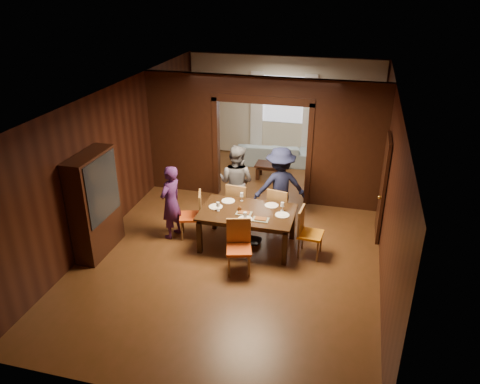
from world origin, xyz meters
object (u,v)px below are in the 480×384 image
(person_navy, at_px, (280,186))
(coffee_table, at_px, (271,171))
(dining_table, at_px, (247,228))
(chair_far_l, at_px, (239,203))
(person_purple, at_px, (171,202))
(chair_right, at_px, (311,233))
(person_grey, at_px, (236,182))
(chair_near, at_px, (239,248))
(sofa, at_px, (272,153))
(chair_far_r, at_px, (280,208))
(chair_left, at_px, (191,215))
(hutch, at_px, (95,204))

(person_navy, height_order, coffee_table, person_navy)
(dining_table, xyz_separation_m, chair_far_l, (-0.39, 0.84, 0.10))
(person_purple, distance_m, chair_right, 2.83)
(coffee_table, bearing_deg, person_grey, -98.13)
(chair_far_l, relative_size, chair_near, 1.00)
(person_grey, bearing_deg, sofa, -80.52)
(sofa, bearing_deg, coffee_table, 93.31)
(person_grey, bearing_deg, chair_near, 118.10)
(sofa, xyz_separation_m, chair_right, (1.61, -4.51, 0.19))
(person_purple, height_order, chair_far_r, person_purple)
(person_grey, relative_size, chair_far_l, 1.73)
(person_grey, distance_m, person_navy, 0.95)
(dining_table, bearing_deg, person_grey, 115.14)
(person_grey, relative_size, person_navy, 0.98)
(sofa, bearing_deg, person_navy, 96.87)
(chair_far_r, bearing_deg, sofa, -65.82)
(chair_far_l, height_order, chair_near, same)
(chair_left, relative_size, chair_near, 1.00)
(sofa, bearing_deg, chair_near, 87.97)
(person_navy, bearing_deg, person_purple, 5.99)
(person_purple, bearing_deg, chair_right, 105.81)
(person_purple, bearing_deg, dining_table, 106.92)
(person_purple, distance_m, sofa, 4.67)
(sofa, relative_size, chair_near, 2.06)
(person_purple, distance_m, person_grey, 1.54)
(person_grey, distance_m, chair_near, 2.10)
(chair_left, bearing_deg, person_grey, 128.67)
(person_purple, distance_m, chair_near, 1.87)
(sofa, distance_m, coffee_table, 1.08)
(dining_table, bearing_deg, chair_far_l, 114.74)
(chair_right, distance_m, chair_far_l, 1.85)
(coffee_table, height_order, chair_far_r, chair_far_r)
(person_grey, distance_m, chair_right, 2.12)
(person_navy, xyz_separation_m, chair_far_r, (0.06, -0.28, -0.37))
(chair_near, bearing_deg, dining_table, 78.08)
(dining_table, height_order, chair_right, chair_right)
(chair_far_r, bearing_deg, chair_left, 34.39)
(dining_table, relative_size, hutch, 0.91)
(person_purple, height_order, person_navy, person_navy)
(coffee_table, height_order, chair_near, chair_near)
(chair_right, bearing_deg, hutch, 106.97)
(person_grey, height_order, hutch, hutch)
(chair_right, height_order, hutch, hutch)
(person_purple, relative_size, chair_right, 1.58)
(chair_right, bearing_deg, coffee_table, 27.49)
(chair_near, height_order, hutch, hutch)
(sofa, height_order, dining_table, dining_table)
(dining_table, distance_m, chair_far_r, 0.97)
(chair_far_r, bearing_deg, chair_far_l, 9.20)
(chair_right, bearing_deg, chair_far_r, 45.72)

